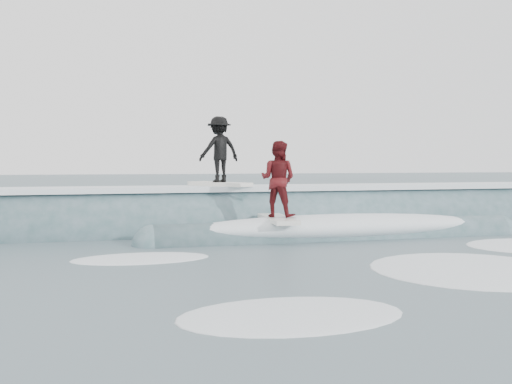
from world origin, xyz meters
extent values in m
plane|color=#3A5255|center=(0.00, 0.00, 0.00)|extent=(160.00, 160.00, 0.00)
cylinder|color=#375A5E|center=(0.00, 4.61, 0.00)|extent=(21.26, 2.17, 2.17)
cylinder|color=#375A5E|center=(1.80, 2.41, 0.00)|extent=(9.00, 0.94, 0.94)
sphere|color=#375A5E|center=(-2.70, 2.41, 0.00)|extent=(0.94, 0.94, 0.94)
sphere|color=#375A5E|center=(6.30, 2.41, 0.00)|extent=(0.94, 0.94, 0.94)
cube|color=white|center=(0.00, 4.61, 1.16)|extent=(18.00, 1.30, 0.14)
ellipsoid|color=white|center=(1.80, 2.41, 0.30)|extent=(7.60, 1.30, 0.60)
cube|color=white|center=(-0.75, 4.61, 1.28)|extent=(1.52, 1.99, 0.10)
imported|color=black|center=(-0.75, 4.61, 2.20)|extent=(1.27, 0.93, 1.75)
cube|color=silver|center=(0.22, 2.41, 0.52)|extent=(0.65, 2.03, 0.10)
imported|color=#4B0E10|center=(0.22, 2.41, 1.46)|extent=(1.10, 1.07, 1.79)
ellipsoid|color=white|center=(-3.07, 0.70, 0.00)|extent=(2.76, 1.88, 0.10)
ellipsoid|color=white|center=(2.45, -1.90, 0.00)|extent=(4.33, 2.95, 0.10)
ellipsoid|color=white|center=(-1.54, -3.90, 0.00)|extent=(2.48, 1.69, 0.10)
cylinder|color=#375A5E|center=(-7.12, 14.00, 0.00)|extent=(22.00, 0.70, 0.70)
cylinder|color=#375A5E|center=(6.72, 18.00, 0.00)|extent=(22.00, 0.80, 0.80)
cylinder|color=#375A5E|center=(-4.86, 22.00, 0.00)|extent=(22.00, 0.60, 0.60)
camera|label=1|loc=(-3.70, -10.41, 1.86)|focal=40.00mm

